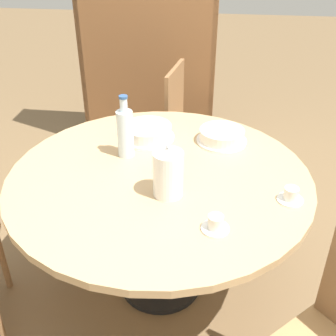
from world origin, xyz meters
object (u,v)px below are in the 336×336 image
object	(u,v)px
chair_a	(193,128)
cup_b	(215,224)
coffee_pot	(168,172)
water_bottle	(125,132)
cake_second	(222,136)
cup_a	(291,196)
bookshelf	(149,33)
cake_main	(148,132)

from	to	relation	value
chair_a	cup_b	distance (m)	1.39
coffee_pot	water_bottle	xyz separation A→B (m)	(-0.25, 0.31, 0.02)
chair_a	cup_b	size ratio (longest dim) A/B	8.03
water_bottle	cup_b	bearing A→B (deg)	-48.78
cake_second	coffee_pot	bearing A→B (deg)	-113.54
cake_second	cup_b	xyz separation A→B (m)	(-0.01, -0.72, -0.01)
cake_second	cup_b	world-z (taller)	cake_second
chair_a	coffee_pot	size ratio (longest dim) A/B	3.64
coffee_pot	cup_a	bearing A→B (deg)	1.65
chair_a	bookshelf	distance (m)	0.90
water_bottle	coffee_pot	bearing A→B (deg)	-51.31
bookshelf	water_bottle	world-z (taller)	bookshelf
chair_a	cup_a	xyz separation A→B (m)	(0.49, -1.13, 0.27)
chair_a	cup_a	world-z (taller)	chair_a
chair_a	bookshelf	size ratio (longest dim) A/B	0.47
bookshelf	cup_b	xyz separation A→B (m)	(0.58, -2.01, -0.20)
chair_a	cup_a	bearing A→B (deg)	-147.69
coffee_pot	cup_a	size ratio (longest dim) A/B	2.21
bookshelf	coffee_pot	distance (m)	1.84
chair_a	cake_main	distance (m)	0.73
water_bottle	cake_main	xyz separation A→B (m)	(0.08, 0.19, -0.09)
water_bottle	bookshelf	bearing A→B (deg)	94.78
coffee_pot	cup_a	xyz separation A→B (m)	(0.52, 0.01, -0.09)
cake_main	bookshelf	bearing A→B (deg)	98.78
chair_a	bookshelf	xyz separation A→B (m)	(-0.40, 0.65, 0.47)
cake_second	cup_b	distance (m)	0.72
bookshelf	cake_second	xyz separation A→B (m)	(0.59, -1.29, -0.19)
bookshelf	cake_main	distance (m)	1.32
bookshelf	water_bottle	distance (m)	1.49
coffee_pot	cake_main	size ratio (longest dim) A/B	0.85
cake_main	cup_b	size ratio (longest dim) A/B	2.59
cake_second	water_bottle	bearing A→B (deg)	-157.00
cake_main	cup_a	bearing A→B (deg)	-35.20
bookshelf	cup_a	bearing A→B (deg)	116.54
chair_a	cake_main	world-z (taller)	chair_a
bookshelf	cup_a	world-z (taller)	bookshelf
chair_a	cup_a	size ratio (longest dim) A/B	8.03
cake_main	cup_a	distance (m)	0.84
water_bottle	cup_b	distance (m)	0.70
chair_a	cup_b	bearing A→B (deg)	-163.54
cup_a	cake_second	bearing A→B (deg)	120.91
cake_main	chair_a	bearing A→B (deg)	72.37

